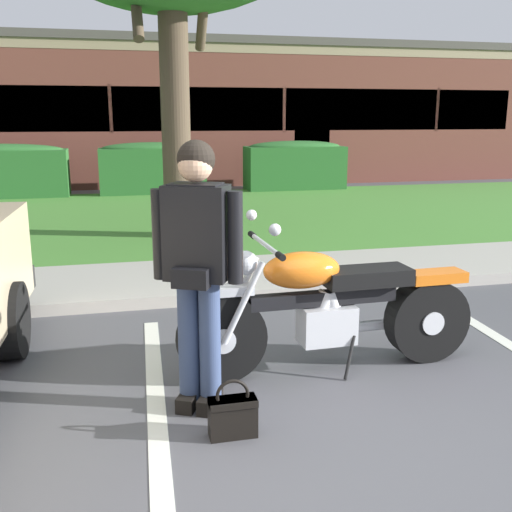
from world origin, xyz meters
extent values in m
plane|color=#4C4C51|center=(0.00, 0.00, 0.00)|extent=(140.00, 140.00, 0.00)
cube|color=#ADA89E|center=(0.00, 2.90, 0.06)|extent=(60.00, 0.20, 0.12)
cube|color=#ADA89E|center=(0.00, 3.75, 0.04)|extent=(60.00, 1.50, 0.08)
cube|color=#478433|center=(0.00, 8.08, 0.03)|extent=(60.00, 7.16, 0.06)
cube|color=silver|center=(-1.15, 0.20, 0.00)|extent=(0.32, 4.40, 0.01)
cylinder|color=black|center=(-0.64, 1.03, 0.32)|extent=(0.64, 0.11, 0.64)
cylinder|color=silver|center=(-0.64, 1.03, 0.32)|extent=(0.18, 0.12, 0.18)
cylinder|color=black|center=(0.96, 1.07, 0.32)|extent=(0.64, 0.19, 0.64)
cylinder|color=silver|center=(0.96, 1.07, 0.32)|extent=(0.18, 0.20, 0.18)
cube|color=silver|center=(-0.64, 1.03, 0.67)|extent=(0.44, 0.15, 0.06)
cube|color=orange|center=(1.01, 1.07, 0.66)|extent=(0.44, 0.21, 0.08)
cylinder|color=silver|center=(-0.50, 0.96, 0.60)|extent=(0.31, 0.05, 0.58)
cylinder|color=silver|center=(-0.50, 1.12, 0.60)|extent=(0.31, 0.05, 0.58)
sphere|color=silver|center=(-0.46, 1.04, 0.86)|extent=(0.17, 0.17, 0.17)
cylinder|color=silver|center=(-0.32, 1.04, 0.98)|extent=(0.05, 0.72, 0.03)
cylinder|color=black|center=(-0.32, 0.68, 0.98)|extent=(0.05, 0.10, 0.04)
cylinder|color=black|center=(-0.33, 1.40, 0.98)|extent=(0.05, 0.10, 0.04)
sphere|color=silver|center=(-0.34, 0.74, 1.14)|extent=(0.08, 0.08, 0.08)
sphere|color=silver|center=(-0.35, 1.34, 1.14)|extent=(0.08, 0.08, 0.08)
cube|color=black|center=(0.11, 1.05, 0.56)|extent=(1.10, 0.13, 0.10)
ellipsoid|color=orange|center=(-0.06, 1.05, 0.78)|extent=(0.57, 0.33, 0.26)
cube|color=black|center=(0.44, 1.06, 0.70)|extent=(0.65, 0.29, 0.12)
cube|color=silver|center=(0.14, 1.05, 0.36)|extent=(0.41, 0.25, 0.28)
cylinder|color=silver|center=(0.11, 1.05, 0.52)|extent=(0.18, 0.12, 0.21)
cylinder|color=silver|center=(0.18, 1.05, 0.52)|extent=(0.18, 0.12, 0.21)
cylinder|color=silver|center=(0.51, 1.20, 0.26)|extent=(0.60, 0.09, 0.08)
cylinder|color=silver|center=(0.71, 1.20, 0.26)|extent=(0.60, 0.09, 0.08)
cylinder|color=black|center=(0.27, 0.89, 0.15)|extent=(0.12, 0.12, 0.30)
cube|color=black|center=(-0.79, 0.64, 0.05)|extent=(0.20, 0.26, 0.10)
cube|color=black|center=(-0.91, 0.70, 0.05)|extent=(0.20, 0.26, 0.10)
cylinder|color=navy|center=(-0.78, 0.66, 0.43)|extent=(0.14, 0.14, 0.86)
cylinder|color=navy|center=(-0.90, 0.72, 0.43)|extent=(0.14, 0.14, 0.86)
cube|color=black|center=(-0.84, 0.69, 1.15)|extent=(0.44, 0.37, 0.58)
cube|color=black|center=(-0.84, 0.69, 1.42)|extent=(0.36, 0.31, 0.06)
sphere|color=tan|center=(-0.84, 0.69, 1.56)|extent=(0.21, 0.21, 0.21)
sphere|color=black|center=(-0.83, 0.70, 1.59)|extent=(0.23, 0.23, 0.23)
cube|color=black|center=(-0.90, 0.57, 0.90)|extent=(0.24, 0.19, 0.12)
cylinder|color=black|center=(-0.63, 0.59, 1.13)|extent=(0.09, 0.09, 0.56)
cylinder|color=black|center=(-1.06, 0.80, 1.13)|extent=(0.09, 0.09, 0.56)
cube|color=black|center=(-0.71, 0.28, 0.12)|extent=(0.28, 0.12, 0.24)
cube|color=black|center=(-0.71, 0.28, 0.22)|extent=(0.28, 0.13, 0.04)
torus|color=black|center=(-0.71, 0.28, 0.26)|extent=(0.20, 0.02, 0.20)
cylinder|color=black|center=(-2.17, 1.85, 0.30)|extent=(0.26, 0.61, 0.60)
cylinder|color=#4C3D2D|center=(-0.38, 6.16, 1.77)|extent=(0.42, 0.42, 3.53)
cylinder|color=#4C3D2D|center=(0.07, 6.16, 3.37)|extent=(0.15, 1.00, 1.19)
cube|color=#286028|center=(-0.40, 11.54, 0.55)|extent=(2.44, 0.90, 1.10)
ellipsoid|color=#286028|center=(-0.40, 11.54, 1.10)|extent=(2.32, 0.84, 0.28)
cube|color=#286028|center=(3.10, 11.54, 0.55)|extent=(2.44, 0.90, 1.10)
ellipsoid|color=#286028|center=(3.10, 11.54, 1.10)|extent=(2.32, 0.84, 0.28)
cube|color=brown|center=(-1.28, 18.43, 1.82)|extent=(26.42, 11.10, 3.64)
cube|color=#998466|center=(-1.28, 12.92, 3.52)|extent=(26.42, 0.10, 0.24)
cube|color=#4C4742|center=(-1.28, 18.43, 3.74)|extent=(26.68, 11.22, 0.20)
cube|color=#1E282D|center=(-1.28, 12.91, 2.00)|extent=(22.45, 0.06, 1.10)
cube|color=brown|center=(-1.28, 12.90, 2.00)|extent=(0.08, 0.04, 1.20)
cube|color=brown|center=(3.21, 12.90, 2.00)|extent=(0.08, 0.04, 1.20)
cube|color=brown|center=(7.70, 12.90, 2.00)|extent=(0.08, 0.04, 1.20)
cube|color=#473323|center=(4.00, 12.92, 1.05)|extent=(1.00, 0.08, 2.10)
camera|label=1|loc=(-1.32, -2.87, 1.84)|focal=42.14mm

